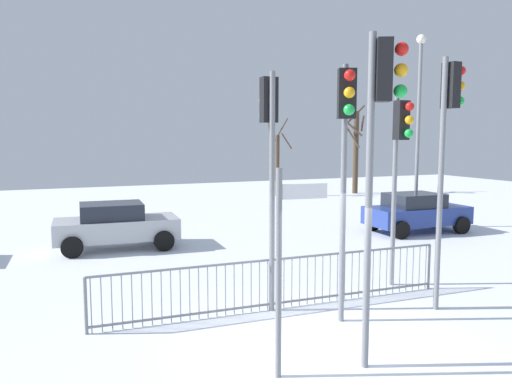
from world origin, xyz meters
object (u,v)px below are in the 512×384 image
traffic_light_rear_left (346,136)px  car_silver_near (116,225)px  traffic_light_foreground_right (448,128)px  car_blue_trailing (416,212)px  traffic_light_foreground_left (380,127)px  direction_sign_post (283,262)px  street_lamp (419,112)px  bare_tree_centre (355,148)px  traffic_light_mid_left (269,138)px  bare_tree_left (278,161)px  traffic_light_mid_right (400,149)px

traffic_light_rear_left → car_silver_near: traffic_light_rear_left is taller
traffic_light_foreground_right → car_blue_trailing: (5.19, 6.87, -2.97)m
traffic_light_foreground_left → direction_sign_post: (-1.44, 0.28, -1.95)m
street_lamp → bare_tree_centre: bearing=67.5°
traffic_light_foreground_left → street_lamp: street_lamp is taller
direction_sign_post → traffic_light_rear_left: bearing=42.4°
traffic_light_mid_left → bare_tree_left: size_ratio=1.01×
traffic_light_rear_left → bare_tree_left: (7.72, 19.32, -1.46)m
traffic_light_mid_left → traffic_light_rear_left: (0.94, -1.32, 0.03)m
traffic_light_foreground_right → bare_tree_centre: bare_tree_centre is taller
car_silver_near → bare_tree_left: 15.53m
street_lamp → traffic_light_foreground_left: bearing=-133.0°
traffic_light_rear_left → bare_tree_centre: (12.84, 18.72, -0.72)m
traffic_light_mid_right → car_blue_trailing: size_ratio=1.16×
car_silver_near → bare_tree_centre: (15.99, 10.40, 2.08)m
bare_tree_left → car_silver_near: bearing=-134.7°
street_lamp → traffic_light_mid_left: bearing=-145.4°
bare_tree_left → bare_tree_centre: bare_tree_centre is taller
traffic_light_foreground_right → car_silver_near: bearing=-149.2°
traffic_light_foreground_right → car_silver_near: traffic_light_foreground_right is taller
traffic_light_mid_left → car_blue_trailing: traffic_light_mid_left is taller
street_lamp → bare_tree_left: bearing=92.7°
car_silver_near → street_lamp: bearing=-0.2°
traffic_light_mid_right → traffic_light_foreground_right: bearing=81.3°
traffic_light_foreground_right → bare_tree_left: 20.17m
bare_tree_left → bare_tree_centre: 5.20m
direction_sign_post → car_silver_near: (-1.18, 9.78, -0.98)m
traffic_light_foreground_left → traffic_light_foreground_right: (2.90, 1.68, 0.04)m
traffic_light_mid_left → traffic_light_foreground_right: traffic_light_foreground_right is taller
traffic_light_rear_left → bare_tree_centre: 22.71m
traffic_light_foreground_right → street_lamp: size_ratio=0.69×
street_lamp → bare_tree_left: 11.88m
traffic_light_foreground_left → bare_tree_left: 22.67m
traffic_light_mid_left → direction_sign_post: (-1.04, -2.79, -1.79)m
car_silver_near → car_blue_trailing: 10.82m
traffic_light_mid_right → car_blue_trailing: (5.07, 5.26, -2.52)m
traffic_light_rear_left → street_lamp: street_lamp is taller
direction_sign_post → car_blue_trailing: (9.54, 8.27, -0.98)m
traffic_light_mid_right → street_lamp: bearing=-137.7°
traffic_light_foreground_left → bare_tree_centre: size_ratio=0.91×
traffic_light_mid_left → car_silver_near: traffic_light_mid_left is taller
traffic_light_foreground_right → traffic_light_rear_left: traffic_light_foreground_right is taller
traffic_light_rear_left → street_lamp: (8.27, 7.69, 0.92)m
car_blue_trailing → bare_tree_left: (0.16, 12.50, 1.34)m
traffic_light_mid_left → street_lamp: (9.21, 6.36, 0.96)m
traffic_light_rear_left → car_blue_trailing: traffic_light_rear_left is taller
traffic_light_foreground_left → car_blue_trailing: size_ratio=1.32×
traffic_light_mid_left → car_silver_near: size_ratio=1.25×
car_blue_trailing → street_lamp: 3.89m
street_lamp → bare_tree_centre: 12.06m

